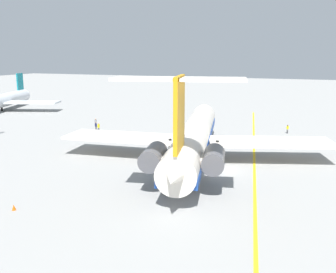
% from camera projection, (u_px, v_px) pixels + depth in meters
% --- Properties ---
extents(ground, '(391.10, 391.10, 0.00)m').
position_uv_depth(ground, '(223.00, 169.00, 50.44)').
color(ground, gray).
extents(main_jetliner, '(43.12, 38.45, 12.66)m').
position_uv_depth(main_jetliner, '(194.00, 137.00, 53.47)').
color(main_jetliner, silver).
rests_on(main_jetliner, ground).
extents(airliner_mid_left, '(30.13, 30.21, 9.21)m').
position_uv_depth(airliner_mid_left, '(0.00, 101.00, 100.47)').
color(airliner_mid_left, silver).
rests_on(airliner_mid_left, ground).
extents(ground_crew_near_nose, '(0.26, 0.39, 1.64)m').
position_uv_depth(ground_crew_near_nose, '(96.00, 125.00, 76.00)').
color(ground_crew_near_nose, black).
rests_on(ground_crew_near_nose, ground).
extents(ground_crew_near_tail, '(0.33, 0.37, 1.84)m').
position_uv_depth(ground_crew_near_tail, '(96.00, 122.00, 79.01)').
color(ground_crew_near_tail, black).
rests_on(ground_crew_near_tail, ground).
extents(ground_crew_portside, '(0.41, 0.29, 1.81)m').
position_uv_depth(ground_crew_portside, '(99.00, 126.00, 74.14)').
color(ground_crew_portside, black).
rests_on(ground_crew_portside, ground).
extents(ground_crew_starboard, '(0.26, 0.42, 1.65)m').
position_uv_depth(ground_crew_starboard, '(288.00, 128.00, 73.00)').
color(ground_crew_starboard, black).
rests_on(ground_crew_starboard, ground).
extents(safety_cone_nose, '(0.40, 0.40, 0.55)m').
position_uv_depth(safety_cone_nose, '(14.00, 207.00, 37.22)').
color(safety_cone_nose, '#EA590F').
rests_on(safety_cone_nose, ground).
extents(taxiway_centreline, '(97.32, 16.65, 0.01)m').
position_uv_depth(taxiway_centreline, '(254.00, 165.00, 52.32)').
color(taxiway_centreline, gold).
rests_on(taxiway_centreline, ground).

